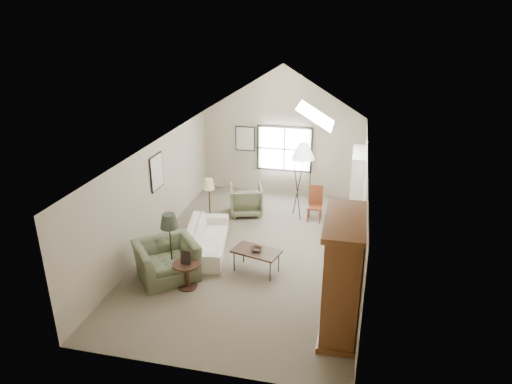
% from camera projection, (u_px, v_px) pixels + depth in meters
% --- Properties ---
extents(room_shell, '(5.01, 8.01, 4.00)m').
position_uv_depth(room_shell, '(252.00, 121.00, 9.83)').
color(room_shell, '#726851').
rests_on(room_shell, ground).
extents(window, '(1.72, 0.08, 1.42)m').
position_uv_depth(window, '(284.00, 149.00, 14.05)').
color(window, black).
rests_on(window, room_shell).
extents(skylight, '(0.80, 1.20, 0.52)m').
position_uv_depth(skylight, '(316.00, 115.00, 10.37)').
color(skylight, white).
rests_on(skylight, room_shell).
extents(wall_art, '(1.97, 3.71, 0.88)m').
position_uv_depth(wall_art, '(202.00, 155.00, 12.52)').
color(wall_art, black).
rests_on(wall_art, room_shell).
extents(armoire, '(0.60, 1.50, 2.20)m').
position_uv_depth(armoire, '(342.00, 276.00, 7.99)').
color(armoire, brown).
rests_on(armoire, ground).
extents(tv_alcove, '(0.32, 1.30, 2.10)m').
position_uv_depth(tv_alcove, '(356.00, 192.00, 11.56)').
color(tv_alcove, white).
rests_on(tv_alcove, ground).
extents(media_console, '(0.34, 1.18, 0.60)m').
position_uv_depth(media_console, '(353.00, 222.00, 11.88)').
color(media_console, '#382316').
rests_on(media_console, ground).
extents(tv_panel, '(0.05, 0.90, 0.55)m').
position_uv_depth(tv_panel, '(355.00, 200.00, 11.65)').
color(tv_panel, black).
rests_on(tv_panel, media_console).
extents(sofa, '(1.31, 2.40, 0.66)m').
position_uv_depth(sofa, '(207.00, 238.00, 10.97)').
color(sofa, beige).
rests_on(sofa, ground).
extents(armchair_near, '(1.66, 1.64, 0.81)m').
position_uv_depth(armchair_near, '(167.00, 260.00, 9.86)').
color(armchair_near, '#5C6446').
rests_on(armchair_near, ground).
extents(armchair_far, '(1.12, 1.14, 0.83)m').
position_uv_depth(armchair_far, '(246.00, 200.00, 12.93)').
color(armchair_far, '#636345').
rests_on(armchair_far, ground).
extents(coffee_table, '(1.14, 0.82, 0.53)m').
position_uv_depth(coffee_table, '(256.00, 261.00, 10.10)').
color(coffee_table, '#392317').
rests_on(coffee_table, ground).
extents(bowl, '(0.30, 0.30, 0.06)m').
position_uv_depth(bowl, '(256.00, 249.00, 9.99)').
color(bowl, '#362016').
rests_on(bowl, coffee_table).
extents(side_table, '(0.67, 0.67, 0.57)m').
position_uv_depth(side_table, '(187.00, 275.00, 9.52)').
color(side_table, '#3D2219').
rests_on(side_table, ground).
extents(side_chair, '(0.39, 0.39, 0.99)m').
position_uv_depth(side_chair, '(315.00, 204.00, 12.47)').
color(side_chair, maroon).
rests_on(side_chair, ground).
extents(tripod_lamp, '(0.66, 0.66, 2.18)m').
position_uv_depth(tripod_lamp, '(302.00, 180.00, 12.52)').
color(tripod_lamp, white).
rests_on(tripod_lamp, ground).
extents(dark_lamp, '(0.45, 0.45, 1.58)m').
position_uv_depth(dark_lamp, '(171.00, 247.00, 9.59)').
color(dark_lamp, black).
rests_on(dark_lamp, ground).
extents(tan_lamp, '(0.33, 0.33, 1.42)m').
position_uv_depth(tan_lamp, '(210.00, 203.00, 11.98)').
color(tan_lamp, tan).
rests_on(tan_lamp, ground).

